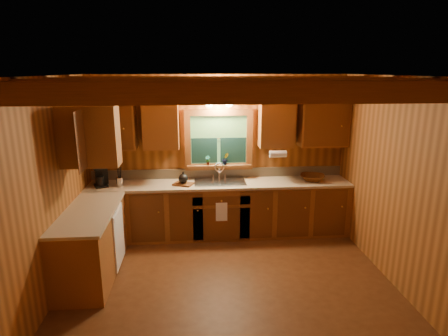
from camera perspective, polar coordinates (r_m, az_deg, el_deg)
The scene contains 20 objects.
room at distance 4.42m, azimuth 0.85°, elevation -3.25°, with size 4.20×4.20×4.20m.
ceiling_beams at distance 4.21m, azimuth 0.91°, elevation 12.34°, with size 4.20×2.54×0.18m.
base_cabinets at distance 5.91m, azimuth -5.20°, elevation -7.56°, with size 4.20×2.22×0.86m.
countertop at distance 5.76m, azimuth -5.17°, elevation -3.39°, with size 4.20×2.24×0.04m.
backsplash at distance 6.32m, azimuth -0.80°, elevation -0.76°, with size 4.20×0.02×0.16m, color tan.
dishwasher_panel at distance 5.46m, azimuth -15.70°, elevation -10.02°, with size 0.02×0.60×0.80m, color white.
upper_cabinets at distance 5.67m, azimuth -6.24°, elevation 6.27°, with size 4.19×1.77×0.78m.
window at distance 6.17m, azimuth -0.81°, elevation 4.11°, with size 1.12×0.08×1.00m.
window_sill at distance 6.22m, azimuth -0.77°, elevation 0.33°, with size 1.06×0.14×0.04m, color brown.
wall_sconce at distance 5.97m, azimuth -0.75°, elevation 9.90°, with size 0.45×0.21×0.17m.
paper_towel_roll at distance 6.01m, azimuth 8.21°, elevation 2.13°, with size 0.11×0.11×0.27m, color white.
dish_towel at distance 5.87m, azimuth -0.37°, elevation -6.70°, with size 0.18×0.01×0.30m, color white.
sink at distance 6.08m, azimuth -0.62°, elevation -2.59°, with size 0.82×0.48×0.43m.
coffee_maker at distance 6.14m, azimuth -18.24°, elevation -1.15°, with size 0.19×0.24×0.33m.
utensil_crock at distance 6.09m, azimuth -15.60°, elevation -1.95°, with size 0.11×0.11×0.31m.
cutting_board at distance 5.97m, azimuth -6.20°, elevation -2.43°, with size 0.30×0.21×0.03m, color #5A2E13.
teakettle at distance 5.94m, azimuth -6.23°, elevation -1.62°, with size 0.15×0.15×0.19m.
wicker_basket at distance 6.32m, azimuth 13.29°, elevation -1.45°, with size 0.39×0.39×0.10m, color #48230C.
potted_plant_left at distance 6.17m, azimuth -2.49°, elevation 1.15°, with size 0.08×0.06×0.16m, color #5A2E13.
potted_plant_right at distance 6.19m, azimuth 0.19°, elevation 1.42°, with size 0.11×0.09×0.20m, color #5A2E13.
Camera 1 is at (-0.41, -4.19, 2.66)m, focal length 30.04 mm.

